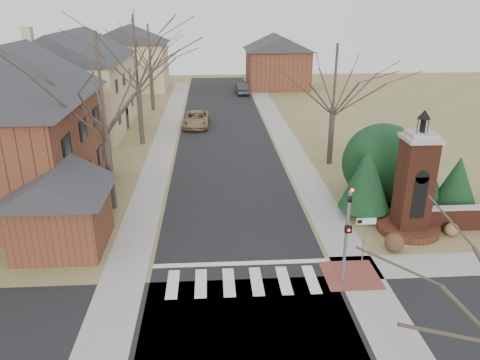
{
  "coord_description": "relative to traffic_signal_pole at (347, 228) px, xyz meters",
  "views": [
    {
      "loc": [
        -1.22,
        -16.34,
        11.39
      ],
      "look_at": [
        0.22,
        6.0,
        2.7
      ],
      "focal_mm": 35.0,
      "sensor_mm": 36.0,
      "label": 1
    }
  ],
  "objects": [
    {
      "name": "evergreen_far",
      "position": [
        8.2,
        6.63,
        -0.69
      ],
      "size": [
        2.4,
        2.4,
        3.3
      ],
      "color": "#473D33",
      "rests_on": "ground"
    },
    {
      "name": "bare_tree_2",
      "position": [
        -11.8,
        34.43,
        4.44
      ],
      "size": [
        7.35,
        7.35,
        10.19
      ],
      "color": "#473D33",
      "rests_on": "ground"
    },
    {
      "name": "evergreen_mass",
      "position": [
        4.7,
        8.93,
        -0.19
      ],
      "size": [
        4.8,
        4.8,
        4.8
      ],
      "primitive_type": "sphere",
      "color": "black",
      "rests_on": "ground"
    },
    {
      "name": "dry_shrub_left",
      "position": [
        3.17,
        2.43,
        -2.12
      ],
      "size": [
        0.93,
        0.93,
        0.93
      ],
      "primitive_type": "sphere",
      "color": "#4C3422",
      "rests_on": "ground"
    },
    {
      "name": "garage_left",
      "position": [
        -12.82,
        3.92,
        -0.35
      ],
      "size": [
        4.8,
        4.8,
        4.29
      ],
      "color": "brown",
      "rests_on": "ground"
    },
    {
      "name": "house_stucco_left",
      "position": [
        -17.8,
        26.42,
        2.01
      ],
      "size": [
        9.8,
        12.8,
        9.28
      ],
      "color": "#CAAF87",
      "rests_on": "ground"
    },
    {
      "name": "dry_shrub_right",
      "position": [
        6.7,
        3.77,
        -2.24
      ],
      "size": [
        0.69,
        0.69,
        0.69
      ],
      "primitive_type": "sphere",
      "color": "brown",
      "rests_on": "ground"
    },
    {
      "name": "evergreen_near",
      "position": [
        2.9,
        6.43,
        -0.29
      ],
      "size": [
        2.8,
        2.8,
        4.1
      ],
      "color": "#473D33",
      "rests_on": "ground"
    },
    {
      "name": "bare_tree_3",
      "position": [
        3.2,
        15.43,
        4.1
      ],
      "size": [
        7.0,
        7.0,
        9.7
      ],
      "color": "#473D33",
      "rests_on": "ground"
    },
    {
      "name": "sidewalk_left",
      "position": [
        -9.5,
        21.43,
        -2.58
      ],
      "size": [
        2.0,
        60.0,
        0.02
      ],
      "primitive_type": "cube",
      "color": "gray",
      "rests_on": "ground"
    },
    {
      "name": "house_distant_left",
      "position": [
        -16.31,
        47.42,
        1.66
      ],
      "size": [
        10.8,
        8.8,
        8.53
      ],
      "color": "#CAAF87",
      "rests_on": "ground"
    },
    {
      "name": "brick_gate_monument",
      "position": [
        4.7,
        4.42,
        -0.42
      ],
      "size": [
        3.2,
        3.2,
        6.47
      ],
      "color": "#59291A",
      "rests_on": "ground"
    },
    {
      "name": "bare_tree_0",
      "position": [
        -11.3,
        8.43,
        5.11
      ],
      "size": [
        8.05,
        8.05,
        11.15
      ],
      "color": "#473D33",
      "rests_on": "ground"
    },
    {
      "name": "pickup_truck",
      "position": [
        -6.86,
        26.81,
        -1.88
      ],
      "size": [
        2.62,
        5.22,
        1.42
      ],
      "primitive_type": "imported",
      "rotation": [
        0.0,
        0.0,
        -0.05
      ],
      "color": "#947350",
      "rests_on": "ground"
    },
    {
      "name": "bare_tree_1",
      "position": [
        -11.3,
        21.43,
        5.44
      ],
      "size": [
        8.4,
        8.4,
        11.64
      ],
      "color": "#473D33",
      "rests_on": "ground"
    },
    {
      "name": "curb_apron",
      "position": [
        0.5,
        0.43,
        -2.57
      ],
      "size": [
        2.4,
        2.4,
        0.02
      ],
      "primitive_type": "cube",
      "color": "brown",
      "rests_on": "ground"
    },
    {
      "name": "sidewalk_right_main",
      "position": [
        0.9,
        21.43,
        -2.58
      ],
      "size": [
        2.0,
        60.0,
        0.02
      ],
      "primitive_type": "cube",
      "color": "gray",
      "rests_on": "ground"
    },
    {
      "name": "distant_car",
      "position": [
        -1.41,
        42.8,
        -1.89
      ],
      "size": [
        1.69,
        4.31,
        1.4
      ],
      "primitive_type": "imported",
      "rotation": [
        0.0,
        0.0,
        3.19
      ],
      "color": "#2E3035",
      "rests_on": "ground"
    },
    {
      "name": "evergreen_mid",
      "position": [
        6.2,
        7.63,
        0.01
      ],
      "size": [
        3.4,
        3.4,
        4.7
      ],
      "color": "#473D33",
      "rests_on": "ground"
    },
    {
      "name": "ground",
      "position": [
        -4.3,
        -0.57,
        -2.59
      ],
      "size": [
        120.0,
        120.0,
        0.0
      ],
      "primitive_type": "plane",
      "color": "olive",
      "rests_on": "ground"
    },
    {
      "name": "sign_post",
      "position": [
        1.29,
        1.41,
        -0.64
      ],
      "size": [
        0.9,
        0.07,
        2.75
      ],
      "color": "slate",
      "rests_on": "ground"
    },
    {
      "name": "traffic_signal_pole",
      "position": [
        0.0,
        0.0,
        0.0
      ],
      "size": [
        0.28,
        0.41,
        4.5
      ],
      "color": "slate",
      "rests_on": "ground"
    },
    {
      "name": "stop_bar",
      "position": [
        -4.3,
        1.73,
        -2.58
      ],
      "size": [
        8.0,
        0.35,
        0.02
      ],
      "primitive_type": "cube",
      "color": "silver",
      "rests_on": "ground"
    },
    {
      "name": "cross_street",
      "position": [
        -4.3,
        -3.57,
        -2.58
      ],
      "size": [
        120.0,
        8.0,
        0.01
      ],
      "primitive_type": "cube",
      "color": "black",
      "rests_on": "ground"
    },
    {
      "name": "house_brick_left",
      "position": [
        -17.31,
        9.42,
        2.07
      ],
      "size": [
        9.8,
        11.8,
        9.42
      ],
      "color": "brown",
      "rests_on": "ground"
    },
    {
      "name": "main_street",
      "position": [
        -4.3,
        21.43,
        -2.58
      ],
      "size": [
        8.0,
        70.0,
        0.01
      ],
      "primitive_type": "cube",
      "color": "black",
      "rests_on": "ground"
    },
    {
      "name": "crosswalk_zone",
      "position": [
        -4.3,
        0.23,
        -2.58
      ],
      "size": [
        8.0,
        2.2,
        0.02
      ],
      "primitive_type": "cube",
      "color": "silver",
      "rests_on": "ground"
    },
    {
      "name": "house_distant_right",
      "position": [
        3.69,
        47.42,
        1.06
      ],
      "size": [
        8.8,
        8.8,
        7.3
      ],
      "color": "brown",
      "rests_on": "ground"
    }
  ]
}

